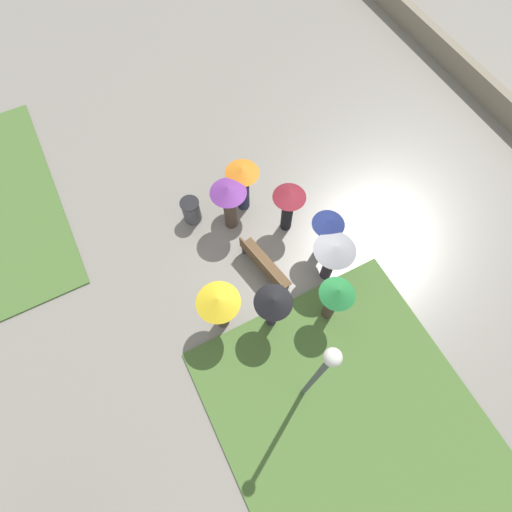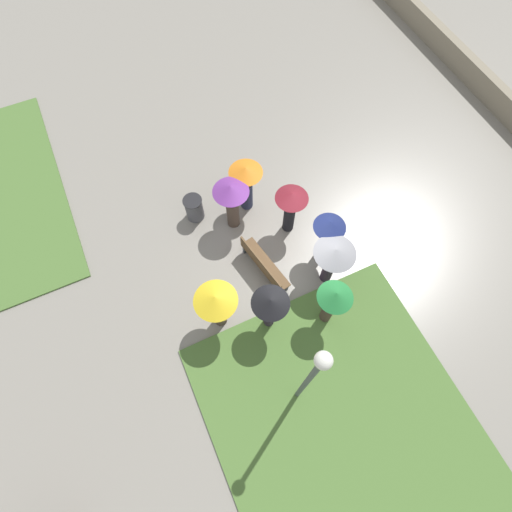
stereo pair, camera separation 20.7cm
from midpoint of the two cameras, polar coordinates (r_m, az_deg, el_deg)
The scene contains 13 objects.
ground_plane at distance 12.16m, azimuth 3.38°, elevation -0.43°, with size 90.00×90.00×0.00m, color gray.
lawn_patch_near at distance 11.36m, azimuth 16.76°, elevation -27.57°, with size 9.65×6.32×0.06m.
park_bench at distance 11.54m, azimuth 0.54°, elevation -1.24°, with size 1.95×0.78×0.90m.
lamp_post at distance 8.18m, azimuth 8.24°, elevation -16.28°, with size 0.32×0.32×4.71m.
trash_bin at distance 12.62m, azimuth -9.69°, elevation 6.40°, with size 0.59×0.59×0.89m.
crowd_person_black at distance 10.13m, azimuth 1.83°, elevation -7.17°, with size 0.98×0.98×1.88m.
crowd_person_orange at distance 12.05m, azimuth -2.43°, elevation 10.50°, with size 1.00×1.00×1.91m.
crowd_person_maroon at distance 11.58m, azimuth 4.15°, elevation 7.53°, with size 0.96×0.96×1.88m.
crowd_person_grey at distance 10.82m, azimuth 10.44°, elevation 0.27°, with size 1.14×1.14×1.87m.
crowd_person_green at distance 10.36m, azimuth 10.68°, elevation -5.88°, with size 0.92×0.92×1.96m.
crowd_person_navy at distance 11.20m, azimuth 9.55°, elevation 3.85°, with size 0.90×0.90×1.89m.
crowd_person_yellow at distance 10.10m, azimuth -5.89°, elevation -7.01°, with size 1.12×1.12×1.96m.
crowd_person_purple at distance 11.61m, azimuth -4.40°, elevation 8.02°, with size 1.05×1.05×1.97m.
Camera 1 is at (-4.21, 3.10, 10.99)m, focal length 28.00 mm.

